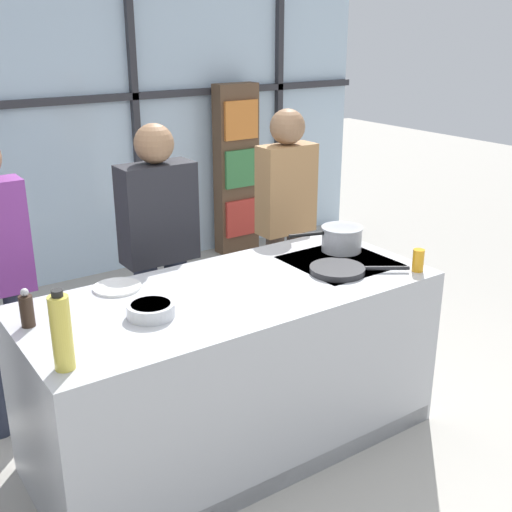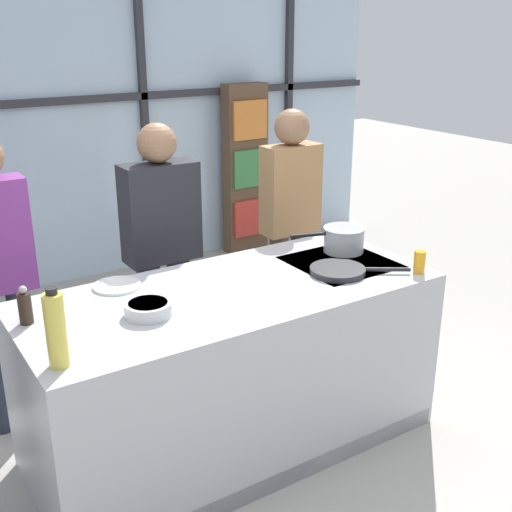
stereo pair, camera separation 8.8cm
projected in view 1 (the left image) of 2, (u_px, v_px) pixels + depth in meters
name	position (u px, v px, depth m)	size (l,w,h in m)	color
ground_plane	(235.00, 442.00, 3.46)	(18.00, 18.00, 0.00)	#ADA89E
back_window_wall	(45.00, 119.00, 5.14)	(6.40, 0.10, 2.80)	silver
bookshelf	(237.00, 170.00, 6.11)	(0.42, 0.19, 1.61)	brown
demo_island	(234.00, 369.00, 3.30)	(2.07, 0.89, 0.90)	#B7BABF
spectator_center_left	(159.00, 244.00, 3.77)	(0.44, 0.23, 1.61)	#232838
spectator_center_right	(286.00, 214.00, 4.25)	(0.39, 0.23, 1.62)	#47382D
frying_pan	(339.00, 269.00, 3.35)	(0.47, 0.36, 0.03)	#232326
saucepan	(341.00, 238.00, 3.66)	(0.43, 0.24, 0.14)	silver
white_plate	(117.00, 287.00, 3.15)	(0.24, 0.24, 0.01)	white
mixing_bowl	(151.00, 309.00, 2.85)	(0.22, 0.22, 0.06)	silver
oil_bottle	(62.00, 332.00, 2.38)	(0.08, 0.08, 0.32)	#E0CC4C
pepper_grinder	(27.00, 310.00, 2.74)	(0.06, 0.06, 0.18)	#332319
juice_glass_near	(418.00, 260.00, 3.36)	(0.06, 0.06, 0.12)	orange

